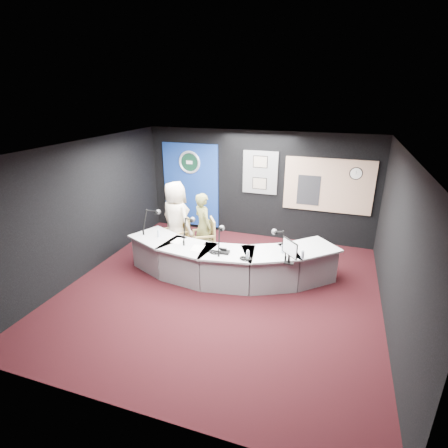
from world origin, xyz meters
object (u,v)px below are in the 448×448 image
(broadcast_desk, at_px, (227,261))
(armchair_left, at_px, (177,234))
(person_man, at_px, (176,219))
(person_woman, at_px, (203,227))
(armchair_right, at_px, (204,239))

(broadcast_desk, relative_size, armchair_left, 4.21)
(armchair_left, height_order, person_man, person_man)
(person_man, xyz_separation_m, person_woman, (0.67, 0.03, -0.11))
(armchair_left, xyz_separation_m, person_woman, (0.67, 0.03, 0.26))
(armchair_left, relative_size, person_woman, 0.67)
(armchair_right, distance_m, person_man, 0.79)
(broadcast_desk, bearing_deg, armchair_right, 139.27)
(armchair_right, relative_size, person_woman, 0.60)
(person_woman, bearing_deg, armchair_left, 42.62)
(armchair_left, bearing_deg, person_woman, 42.54)
(armchair_right, bearing_deg, person_man, -118.36)
(broadcast_desk, xyz_separation_m, armchair_left, (-1.47, 0.66, 0.16))
(armchair_left, height_order, armchair_right, armchair_left)
(broadcast_desk, relative_size, person_man, 2.49)
(armchair_right, relative_size, person_man, 0.53)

